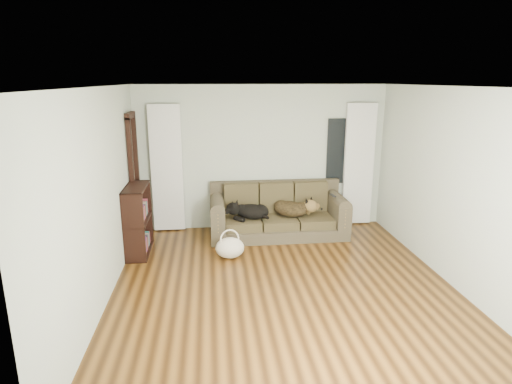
{
  "coord_description": "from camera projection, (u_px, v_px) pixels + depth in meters",
  "views": [
    {
      "loc": [
        -0.93,
        -5.11,
        2.69
      ],
      "look_at": [
        -0.2,
        1.6,
        0.9
      ],
      "focal_mm": 30.0,
      "sensor_mm": 36.0,
      "label": 1
    }
  ],
  "objects": [
    {
      "name": "tv_remote",
      "position": [
        333.0,
        195.0,
        7.42
      ],
      "size": [
        0.07,
        0.19,
        0.02
      ],
      "primitive_type": "cube",
      "rotation": [
        0.0,
        0.0,
        0.09
      ],
      "color": "black",
      "rests_on": "sofa"
    },
    {
      "name": "floor",
      "position": [
        284.0,
        287.0,
        5.69
      ],
      "size": [
        5.0,
        5.0,
        0.0
      ],
      "primitive_type": "plane",
      "color": "black",
      "rests_on": "ground"
    },
    {
      "name": "wall_back",
      "position": [
        262.0,
        158.0,
        7.76
      ],
      "size": [
        4.5,
        0.04,
        2.6
      ],
      "primitive_type": "cube",
      "color": "#B4C4A9",
      "rests_on": "ground"
    },
    {
      "name": "bookshelf",
      "position": [
        138.0,
        223.0,
        6.71
      ],
      "size": [
        0.34,
        0.88,
        1.09
      ],
      "primitive_type": "cube",
      "rotation": [
        0.0,
        0.0,
        -0.02
      ],
      "color": "black",
      "rests_on": "floor"
    },
    {
      "name": "wall_left",
      "position": [
        101.0,
        198.0,
        5.12
      ],
      "size": [
        0.04,
        5.0,
        2.6
      ],
      "primitive_type": "cube",
      "color": "#B4C4A9",
      "rests_on": "ground"
    },
    {
      "name": "door_casing",
      "position": [
        135.0,
        180.0,
        7.16
      ],
      "size": [
        0.07,
        0.6,
        2.1
      ],
      "primitive_type": "cube",
      "color": "black",
      "rests_on": "ground"
    },
    {
      "name": "curtain_left",
      "position": [
        167.0,
        169.0,
        7.55
      ],
      "size": [
        0.55,
        0.08,
        2.25
      ],
      "primitive_type": "cube",
      "color": "white",
      "rests_on": "ground"
    },
    {
      "name": "curtain_right",
      "position": [
        359.0,
        165.0,
        7.91
      ],
      "size": [
        0.55,
        0.08,
        2.25
      ],
      "primitive_type": "cube",
      "color": "white",
      "rests_on": "ground"
    },
    {
      "name": "dog_black_lab",
      "position": [
        250.0,
        211.0,
        7.38
      ],
      "size": [
        0.7,
        0.61,
        0.25
      ],
      "primitive_type": "ellipsoid",
      "rotation": [
        0.0,
        0.0,
        -0.4
      ],
      "color": "black",
      "rests_on": "sofa"
    },
    {
      "name": "wall_right",
      "position": [
        455.0,
        188.0,
        5.59
      ],
      "size": [
        0.04,
        5.0,
        2.6
      ],
      "primitive_type": "cube",
      "color": "#B4C4A9",
      "rests_on": "ground"
    },
    {
      "name": "sofa",
      "position": [
        278.0,
        211.0,
        7.5
      ],
      "size": [
        2.37,
        1.02,
        0.97
      ],
      "primitive_type": "cube",
      "color": "#3B3227",
      "rests_on": "floor"
    },
    {
      "name": "dog_shepherd",
      "position": [
        293.0,
        208.0,
        7.5
      ],
      "size": [
        0.79,
        0.74,
        0.28
      ],
      "primitive_type": "ellipsoid",
      "rotation": [
        0.0,
        0.0,
        2.54
      ],
      "color": "black",
      "rests_on": "sofa"
    },
    {
      "name": "ceiling",
      "position": [
        288.0,
        87.0,
        5.03
      ],
      "size": [
        5.0,
        5.0,
        0.0
      ],
      "primitive_type": "plane",
      "color": "white",
      "rests_on": "ground"
    },
    {
      "name": "tote_bag",
      "position": [
        230.0,
        248.0,
        6.6
      ],
      "size": [
        0.48,
        0.39,
        0.32
      ],
      "primitive_type": "ellipsoid",
      "rotation": [
        0.0,
        0.0,
        -0.11
      ],
      "color": "beige",
      "rests_on": "floor"
    },
    {
      "name": "window_pane",
      "position": [
        340.0,
        151.0,
        7.86
      ],
      "size": [
        0.5,
        0.03,
        1.2
      ],
      "primitive_type": "cube",
      "color": "black",
      "rests_on": "wall_back"
    }
  ]
}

